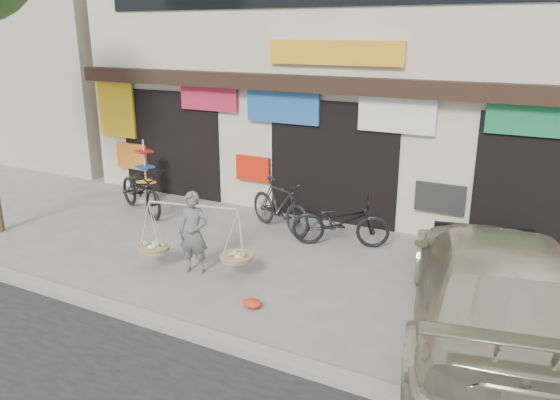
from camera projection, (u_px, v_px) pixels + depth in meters
The scene contains 11 objects.
ground at pixel (252, 279), 9.48m from camera, with size 70.00×70.00×0.00m, color gray.
kerb at pixel (179, 329), 7.78m from camera, with size 70.00×0.25×0.12m, color gray.
shophouse_block at pixel (379, 59), 13.87m from camera, with size 14.00×6.32×7.00m.
neighbor_west at pixel (39, 62), 20.57m from camera, with size 12.00×7.00×6.00m, color #B8AD98.
street_vendor at pixel (194, 237), 9.56m from camera, with size 2.11×0.90×1.49m.
bike_0 at pixel (141, 190), 12.84m from camera, with size 0.74×2.11×1.11m, color black.
bike_1 at pixel (280, 205), 11.64m from camera, with size 0.54×1.90×1.14m, color black.
bike_2 at pixel (340, 221), 10.83m from camera, with size 0.68×1.94×1.02m, color black.
suv at pixel (496, 287), 7.39m from camera, with size 3.36×5.90×1.61m.
display_rack at pixel (146, 177), 13.69m from camera, with size 0.49×0.49×1.57m.
red_bag at pixel (252, 303), 8.49m from camera, with size 0.31×0.25×0.14m, color red.
Camera 1 is at (4.51, -7.39, 4.12)m, focal length 35.00 mm.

